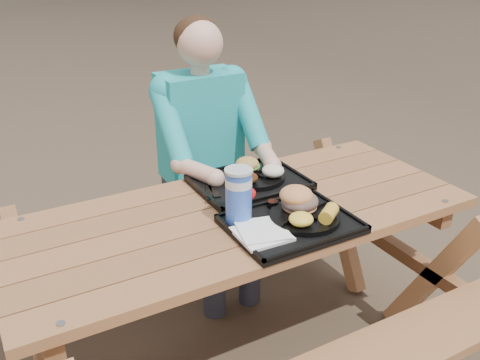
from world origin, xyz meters
TOP-DOWN VIEW (x-y plane):
  - ground at (0.00, 0.00)m, footprint 60.00×60.00m
  - picnic_table at (0.00, 0.00)m, footprint 1.80×1.49m
  - tray_near at (0.10, -0.20)m, footprint 0.45×0.35m
  - tray_far at (0.14, 0.18)m, footprint 0.45×0.35m
  - plate_near at (0.15, -0.21)m, footprint 0.26×0.26m
  - plate_far at (0.17, 0.19)m, footprint 0.26×0.26m
  - napkin_stack at (-0.04, -0.23)m, footprint 0.18×0.18m
  - soda_cup at (-0.06, -0.09)m, footprint 0.10×0.10m
  - condiment_bbq at (0.10, -0.07)m, footprint 0.04×0.04m
  - condiment_mustard at (0.16, -0.09)m, footprint 0.05×0.05m
  - sandwich at (0.17, -0.16)m, footprint 0.13×0.13m
  - mac_cheese at (0.10, -0.26)m, footprint 0.09×0.09m
  - corn_cob at (0.21, -0.28)m, footprint 0.12×0.12m
  - cutlery_far at (-0.03, 0.18)m, footprint 0.07×0.17m
  - burger at (0.17, 0.24)m, footprint 0.10×0.10m
  - baked_beans at (0.11, 0.13)m, footprint 0.09×0.09m
  - potato_salad at (0.23, 0.13)m, footprint 0.09×0.09m
  - diner at (0.15, 0.64)m, footprint 0.48×0.84m

SIDE VIEW (x-z plane):
  - ground at x=0.00m, z-range 0.00..0.00m
  - picnic_table at x=0.00m, z-range 0.00..0.75m
  - diner at x=0.15m, z-range 0.00..1.28m
  - tray_near at x=0.10m, z-range 0.75..0.77m
  - tray_far at x=0.14m, z-range 0.75..0.77m
  - cutlery_far at x=-0.03m, z-range 0.77..0.78m
  - napkin_stack at x=-0.04m, z-range 0.77..0.79m
  - plate_near at x=0.15m, z-range 0.77..0.79m
  - plate_far at x=0.17m, z-range 0.77..0.79m
  - condiment_bbq at x=0.10m, z-range 0.77..0.80m
  - condiment_mustard at x=0.16m, z-range 0.77..0.80m
  - baked_beans at x=0.11m, z-range 0.79..0.83m
  - mac_cheese at x=0.10m, z-range 0.79..0.83m
  - corn_cob at x=0.21m, z-range 0.79..0.84m
  - potato_salad at x=0.23m, z-range 0.79..0.84m
  - burger at x=0.17m, z-range 0.79..0.88m
  - sandwich at x=0.17m, z-range 0.79..0.93m
  - soda_cup at x=-0.06m, z-range 0.77..0.96m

